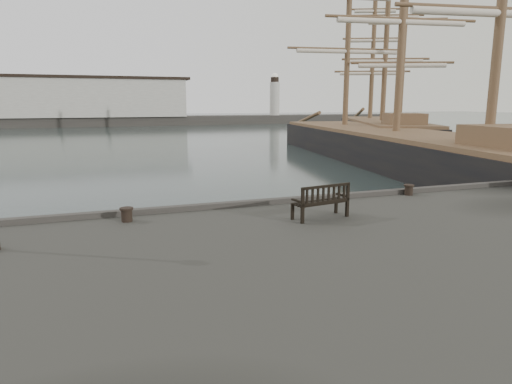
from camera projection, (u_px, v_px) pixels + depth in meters
ground at (254, 246)px, 16.47m from camera, size 400.00×400.00×0.00m
breakwater at (93, 106)px, 99.09m from camera, size 140.00×9.50×12.20m
bench at (321, 208)px, 14.14m from camera, size 1.91×0.94×1.05m
bollard_left at (127, 215)px, 13.78m from camera, size 0.46×0.46×0.43m
bollard_right at (409, 190)px, 17.73m from camera, size 0.50×0.50×0.41m
tall_ship_main at (395, 154)px, 38.80m from camera, size 14.32×41.60×30.63m
tall_ship_far at (381, 137)px, 57.42m from camera, size 18.34×30.78×26.33m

